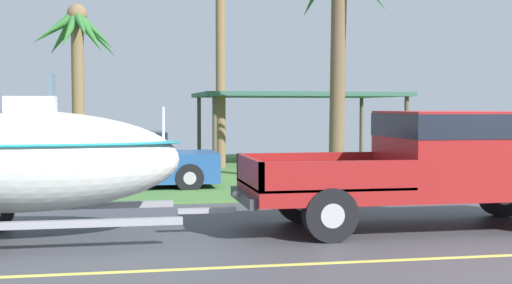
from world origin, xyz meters
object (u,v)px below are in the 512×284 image
(palm_tree_near_right, at_px, (338,6))
(palm_tree_mid, at_px, (76,45))
(parked_sedan_near, at_px, (119,161))
(pickup_truck_towing, at_px, (440,163))
(boat_on_trailer, at_px, (13,161))
(carport_awning, at_px, (296,96))

(palm_tree_near_right, bearing_deg, palm_tree_mid, 134.83)
(parked_sedan_near, relative_size, palm_tree_near_right, 0.73)
(pickup_truck_towing, height_order, boat_on_trailer, boat_on_trailer)
(carport_awning, relative_size, palm_tree_near_right, 1.09)
(carport_awning, distance_m, palm_tree_mid, 7.48)
(pickup_truck_towing, relative_size, carport_awning, 0.88)
(carport_awning, height_order, palm_tree_near_right, palm_tree_near_right)
(carport_awning, distance_m, palm_tree_near_right, 6.99)
(palm_tree_near_right, xyz_separation_m, palm_tree_mid, (-6.69, 6.73, -0.50))
(carport_awning, bearing_deg, pickup_truck_towing, -93.49)
(boat_on_trailer, relative_size, carport_awning, 0.89)
(boat_on_trailer, height_order, palm_tree_mid, palm_tree_mid)
(pickup_truck_towing, relative_size, palm_tree_near_right, 0.96)
(boat_on_trailer, bearing_deg, parked_sedan_near, 76.67)
(parked_sedan_near, bearing_deg, palm_tree_mid, 101.81)
(parked_sedan_near, height_order, palm_tree_mid, palm_tree_mid)
(pickup_truck_towing, height_order, carport_awning, carport_awning)
(parked_sedan_near, distance_m, carport_awning, 8.89)
(boat_on_trailer, distance_m, palm_tree_near_right, 9.77)
(pickup_truck_towing, height_order, parked_sedan_near, pickup_truck_towing)
(palm_tree_mid, bearing_deg, parked_sedan_near, -78.19)
(pickup_truck_towing, relative_size, palm_tree_mid, 1.12)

